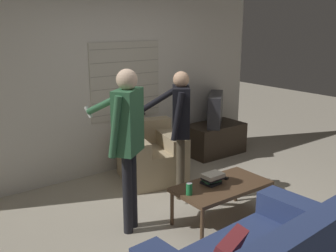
{
  "coord_description": "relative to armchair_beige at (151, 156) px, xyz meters",
  "views": [
    {
      "loc": [
        -2.63,
        -2.87,
        2.13
      ],
      "look_at": [
        -0.1,
        0.54,
        1.0
      ],
      "focal_mm": 42.0,
      "sensor_mm": 36.0,
      "label": 1
    }
  ],
  "objects": [
    {
      "name": "ground_plane",
      "position": [
        -0.25,
        -1.4,
        -0.33
      ],
      "size": [
        16.0,
        16.0,
        0.0
      ],
      "primitive_type": "plane",
      "color": "#B2A893"
    },
    {
      "name": "wall_back",
      "position": [
        -0.24,
        0.63,
        0.94
      ],
      "size": [
        5.2,
        0.08,
        2.55
      ],
      "color": "silver",
      "rests_on": "ground_plane"
    },
    {
      "name": "armchair_beige",
      "position": [
        0.0,
        0.0,
        0.0
      ],
      "size": [
        0.95,
        1.0,
        0.79
      ],
      "rotation": [
        0.0,
        0.0,
        2.9
      ],
      "color": "tan",
      "rests_on": "ground_plane"
    },
    {
      "name": "coffee_table",
      "position": [
        -0.06,
        -1.46,
        0.05
      ],
      "size": [
        1.06,
        0.57,
        0.42
      ],
      "color": "brown",
      "rests_on": "ground_plane"
    },
    {
      "name": "tv_stand",
      "position": [
        1.46,
        0.27,
        -0.08
      ],
      "size": [
        0.95,
        0.56,
        0.5
      ],
      "color": "#33281E",
      "rests_on": "ground_plane"
    },
    {
      "name": "tv",
      "position": [
        1.45,
        0.27,
        0.42
      ],
      "size": [
        0.72,
        0.7,
        0.5
      ],
      "rotation": [
        0.0,
        0.0,
        3.9
      ],
      "color": "#2D2D33",
      "rests_on": "tv_stand"
    },
    {
      "name": "person_left_standing",
      "position": [
        -0.96,
        -1.02,
        0.73
      ],
      "size": [
        0.47,
        0.79,
        1.7
      ],
      "rotation": [
        0.0,
        0.0,
        0.63
      ],
      "color": "black",
      "rests_on": "ground_plane"
    },
    {
      "name": "person_right_standing",
      "position": [
        -0.04,
        -0.69,
        0.65
      ],
      "size": [
        0.5,
        0.72,
        1.57
      ],
      "rotation": [
        0.0,
        0.0,
        0.93
      ],
      "color": "#4C4233",
      "rests_on": "ground_plane"
    },
    {
      "name": "book_stack",
      "position": [
        -0.13,
        -1.38,
        0.16
      ],
      "size": [
        0.25,
        0.2,
        0.12
      ],
      "color": "black",
      "rests_on": "coffee_table"
    },
    {
      "name": "soda_can",
      "position": [
        -0.5,
        -1.44,
        0.15
      ],
      "size": [
        0.07,
        0.07,
        0.13
      ],
      "color": "#238E47",
      "rests_on": "coffee_table"
    },
    {
      "name": "spare_remote",
      "position": [
        0.07,
        -1.33,
        0.1
      ],
      "size": [
        0.07,
        0.14,
        0.02
      ],
      "rotation": [
        0.0,
        0.0,
        0.21
      ],
      "color": "black",
      "rests_on": "coffee_table"
    }
  ]
}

